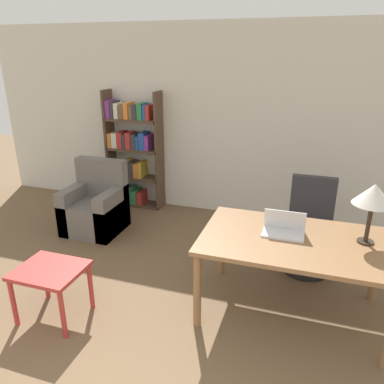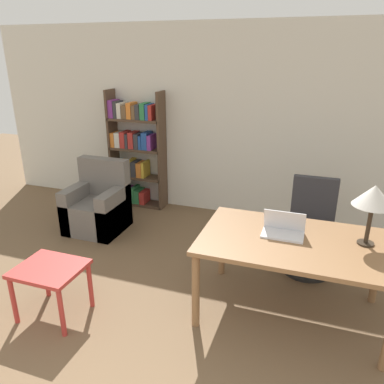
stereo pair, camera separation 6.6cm
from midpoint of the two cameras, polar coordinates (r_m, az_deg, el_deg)
name	(u,v)px [view 2 (the right image)]	position (r m, az deg, el deg)	size (l,w,h in m)	color
wall_back	(242,124)	(5.38, 8.05, 10.22)	(8.00, 0.06, 2.70)	silver
desk	(294,249)	(3.45, 15.85, -8.34)	(1.65, 1.01, 0.76)	olive
laptop	(283,230)	(3.46, 14.27, -5.57)	(0.37, 0.22, 0.22)	silver
table_lamp	(374,197)	(3.39, 26.48, -0.68)	(0.33, 0.33, 0.53)	#2D2319
office_chair	(310,229)	(4.34, 18.02, -5.46)	(0.54, 0.54, 1.03)	black
side_table_blue	(50,275)	(3.65, -20.29, -11.79)	(0.58, 0.49, 0.51)	#B2332D
armchair	(98,207)	(5.24, -13.80, -2.30)	(0.72, 0.68, 0.95)	#66605B
bookshelf	(134,152)	(5.85, -8.47, 6.00)	(0.86, 0.28, 1.78)	#4C3828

